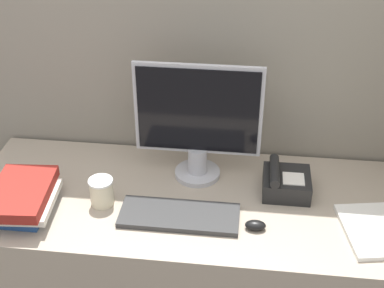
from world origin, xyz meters
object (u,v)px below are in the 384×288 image
object	(u,v)px
monitor	(198,124)
keyboard	(179,215)
mouse	(255,225)
coffee_cup	(102,192)
desk_telephone	(285,182)
book_stack	(21,199)

from	to	relation	value
monitor	keyboard	distance (m)	0.35
monitor	mouse	distance (m)	0.44
coffee_cup	desk_telephone	distance (m)	0.69
keyboard	desk_telephone	distance (m)	0.43
monitor	book_stack	world-z (taller)	monitor
monitor	book_stack	xyz separation A→B (m)	(-0.61, -0.30, -0.18)
coffee_cup	desk_telephone	size ratio (longest dim) A/B	0.59
monitor	book_stack	distance (m)	0.70
monitor	coffee_cup	size ratio (longest dim) A/B	4.54
mouse	coffee_cup	world-z (taller)	coffee_cup
mouse	desk_telephone	world-z (taller)	desk_telephone
mouse	book_stack	world-z (taller)	book_stack
keyboard	coffee_cup	bearing A→B (deg)	170.87
book_stack	desk_telephone	distance (m)	0.98
mouse	book_stack	distance (m)	0.84
keyboard	book_stack	xyz separation A→B (m)	(-0.57, -0.03, 0.05)
mouse	keyboard	bearing A→B (deg)	174.09
mouse	book_stack	bearing A→B (deg)	-179.86
monitor	mouse	size ratio (longest dim) A/B	6.59
monitor	book_stack	bearing A→B (deg)	-153.50
coffee_cup	monitor	bearing A→B (deg)	34.33
mouse	coffee_cup	distance (m)	0.57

